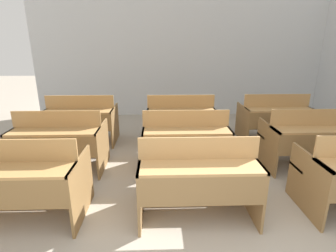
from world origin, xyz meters
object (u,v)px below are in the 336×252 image
Objects in this scene: bench_second_left at (60,141)px; bench_third_right at (275,117)px; bench_second_center at (185,140)px; bench_third_left at (82,119)px; bench_second_right at (309,138)px; bench_third_center at (181,118)px; bench_front_left at (21,180)px; bench_front_center at (198,177)px.

bench_second_left and bench_third_right have the same top height.
bench_third_left is at bearing 147.67° from bench_second_center.
bench_second_right is 1.16m from bench_third_right.
bench_third_center is at bearing 88.97° from bench_second_center.
bench_third_center is (0.02, 1.14, 0.00)m from bench_second_center.
bench_second_left is at bearing 179.04° from bench_second_center.
bench_second_center is at bearing -32.33° from bench_third_left.
bench_third_left is 1.85m from bench_third_center.
bench_front_left is at bearing -163.11° from bench_second_right.
bench_second_left is 1.00× the size of bench_second_right.
bench_second_center is at bearing 91.06° from bench_front_center.
bench_third_right is (1.80, 2.27, 0.00)m from bench_front_center.
bench_front_left is at bearing -89.64° from bench_second_left.
bench_front_center and bench_second_center have the same top height.
bench_front_center is at bearing -50.78° from bench_third_left.
bench_third_center is at bearing 147.92° from bench_second_right.
bench_third_left is 1.00× the size of bench_third_center.
bench_third_center is (1.85, 1.11, 0.00)m from bench_second_left.
bench_third_left is at bearing 129.22° from bench_front_center.
bench_third_center is (-1.82, 1.14, 0.00)m from bench_second_right.
bench_third_left is (-0.01, 2.27, 0.00)m from bench_front_left.
bench_front_left is 1.00× the size of bench_third_left.
bench_second_left and bench_third_center have the same top height.
bench_front_left is 2.91m from bench_third_center.
bench_second_left is at bearing 148.35° from bench_front_center.
bench_second_right is (3.67, -0.03, 0.00)m from bench_second_left.
bench_second_center is 1.00× the size of bench_third_center.
bench_second_right is 2.15m from bench_third_center.
bench_front_center is 1.00× the size of bench_second_right.
bench_second_left is at bearing -149.02° from bench_third_center.
bench_third_left and bench_third_center have the same top height.
bench_front_center and bench_third_right have the same top height.
bench_front_left is at bearing -129.27° from bench_third_center.
bench_second_left is at bearing -89.92° from bench_third_left.
bench_third_left is at bearing 90.08° from bench_second_left.
bench_second_left and bench_third_left have the same top height.
bench_front_center and bench_third_center have the same top height.
bench_second_center is at bearing -180.00° from bench_second_right.
bench_third_center is (1.84, 2.25, 0.00)m from bench_front_left.
bench_second_right is 1.00× the size of bench_third_center.
bench_front_left is 4.30m from bench_third_right.
bench_front_left is at bearing -148.02° from bench_third_right.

